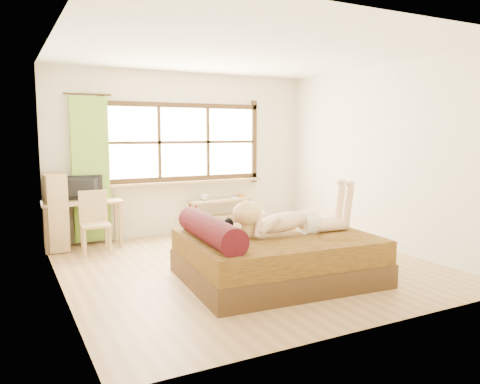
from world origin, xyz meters
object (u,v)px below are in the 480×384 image
woman (291,207)px  kitten (217,228)px  bed (273,255)px  bookshelf (57,212)px  chair (94,218)px  desk (82,207)px  pipe_shelf (221,208)px

woman → kitten: bearing=174.3°
bed → woman: (0.20, -0.05, 0.56)m
bookshelf → chair: bearing=-38.4°
desk → woman: bearing=-51.3°
chair → bookshelf: bookshelf is taller
desk → pipe_shelf: size_ratio=1.01×
woman → desk: bearing=129.9°
chair → pipe_shelf: (2.22, 0.49, -0.08)m
pipe_shelf → bed: bearing=-106.3°
bookshelf → kitten: bearing=-60.3°
desk → chair: chair is taller
pipe_shelf → bookshelf: bearing=178.7°
kitten → bookshelf: size_ratio=0.28×
bed → kitten: 0.77m
kitten → chair: bearing=118.0°
kitten → pipe_shelf: size_ratio=0.28×
bed → bookshelf: size_ratio=1.99×
desk → bookshelf: 0.36m
bed → desk: size_ratio=1.94×
desk → kitten: bearing=-64.4°
kitten → chair: chair is taller
woman → chair: (-1.82, 2.30, -0.36)m
woman → pipe_shelf: (0.40, 2.79, -0.43)m
desk → pipe_shelf: 2.33m
kitten → woman: bearing=-5.7°
kitten → bookshelf: bookshelf is taller
desk → bookshelf: bearing=-177.4°
desk → bookshelf: bookshelf is taller
bed → woman: woman is taller
bookshelf → desk: bearing=0.1°
woman → chair: bearing=132.5°
bed → chair: (-1.62, 2.24, 0.20)m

